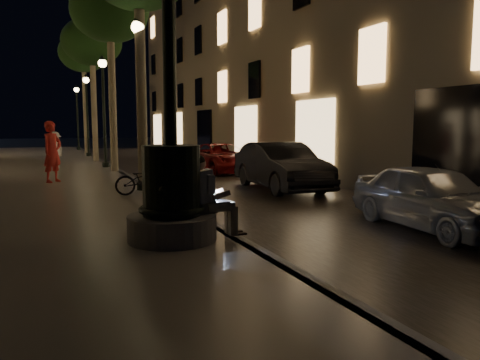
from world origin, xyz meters
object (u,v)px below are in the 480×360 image
lamp_curb_a (139,80)px  lamp_curb_d (77,109)px  seated_man_laptop (209,194)px  pedestrian_white (55,150)px  car_third (221,158)px  fountain_lamppost (171,177)px  car_second (281,166)px  lamp_curb_b (104,97)px  car_front (432,197)px  tree_far (83,54)px  tree_third (92,43)px  lamp_curb_c (87,105)px  tree_second (110,12)px  pedestrian_red (52,152)px  bicycle (145,180)px

lamp_curb_a → lamp_curb_d: same height
seated_man_laptop → pedestrian_white: (-1.97, 13.97, 0.07)m
car_third → pedestrian_white: 6.98m
fountain_lamppost → car_third: size_ratio=1.15×
pedestrian_white → car_second: bearing=71.9°
lamp_curb_b → car_third: size_ratio=1.07×
fountain_lamppost → lamp_curb_b: (0.70, 14.00, 2.02)m
lamp_curb_b → car_front: bearing=-73.2°
fountain_lamppost → tree_far: bearing=88.1°
tree_third → tree_far: size_ratio=0.96×
pedestrian_white → lamp_curb_c: bearing=-160.4°
tree_second → pedestrian_white: (-2.16, 1.97, -5.36)m
tree_far → lamp_curb_c: size_ratio=1.56×
lamp_curb_b → pedestrian_red: lamp_curb_b is taller
lamp_curb_b → pedestrian_red: (-2.24, -5.07, -2.06)m
lamp_curb_c → bicycle: 17.16m
lamp_curb_b → lamp_curb_d: bearing=90.0°
car_front → car_third: (0.17, 11.98, -0.01)m
tree_third → bicycle: (-0.10, -12.96, -5.54)m
tree_far → car_third: (4.43, -12.37, -5.80)m
tree_far → car_third: size_ratio=1.66×
tree_second → lamp_curb_c: tree_second is taller
tree_third → lamp_curb_a: (0.00, -12.00, -2.90)m
tree_second → lamp_curb_b: tree_second is taller
pedestrian_white → car_front: bearing=58.1°
fountain_lamppost → lamp_curb_d: fountain_lamppost is taller
car_front → car_second: (-0.04, 6.14, 0.11)m
lamp_curb_a → fountain_lamppost: bearing=-96.7°
fountain_lamppost → seated_man_laptop: size_ratio=3.89×
fountain_lamppost → car_front: (5.04, -0.35, -0.58)m
car_second → car_front: bearing=-86.3°
seated_man_laptop → lamp_curb_c: size_ratio=0.28×
pedestrian_red → bicycle: pedestrian_red is taller
tree_second → car_third: size_ratio=1.64×
car_front → pedestrian_white: 15.69m
tree_second → car_front: bearing=-71.1°
car_third → lamp_curb_d: bearing=98.5°
fountain_lamppost → lamp_curb_b: bearing=87.1°
lamp_curb_d → pedestrian_white: (-2.06, -16.03, -2.26)m
lamp_curb_c → car_front: (4.34, -22.35, -2.60)m
tree_third → car_third: tree_third is taller
car_front → lamp_curb_a: bearing=128.8°
lamp_curb_d → bicycle: 25.10m
tree_far → car_second: (4.22, -18.21, -5.69)m
seated_man_laptop → lamp_curb_b: (0.09, 14.00, 2.33)m
lamp_curb_d → car_third: lamp_curb_d is taller
lamp_curb_b → lamp_curb_c: size_ratio=1.00×
lamp_curb_a → car_front: bearing=-55.7°
bicycle → lamp_curb_d: bearing=7.4°
lamp_curb_b → bicycle: (-0.10, -8.96, -2.63)m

